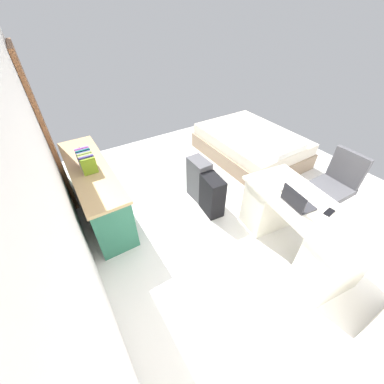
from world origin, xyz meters
name	(u,v)px	position (x,y,z in m)	size (l,w,h in m)	color
ground_plane	(229,203)	(0.00, 0.00, 0.00)	(5.19, 5.19, 0.00)	silver
wall_back	(46,170)	(0.00, 2.03, 1.35)	(4.19, 0.10, 2.70)	white
door_wooden	(47,133)	(1.55, 1.95, 1.02)	(0.88, 0.05, 2.04)	brown
desk	(298,227)	(-1.04, -0.12, 0.38)	(1.52, 0.85, 0.72)	silver
office_chair	(332,189)	(-0.86, -1.02, 0.42)	(0.52, 0.52, 0.94)	black
credenza	(96,190)	(0.87, 1.65, 0.37)	(1.80, 0.48, 0.75)	#28664C
bed	(251,145)	(0.85, -1.19, 0.24)	(1.90, 1.41, 0.58)	gray
suitcase_black	(212,195)	(0.02, 0.31, 0.29)	(0.36, 0.22, 0.58)	black
suitcase_spare_grey	(199,179)	(0.39, 0.29, 0.33)	(0.36, 0.22, 0.65)	#4C4C51
laptop	(296,201)	(-0.97, -0.02, 0.77)	(0.34, 0.26, 0.21)	#333338
computer_mouse	(282,189)	(-0.72, -0.10, 0.74)	(0.06, 0.10, 0.03)	white
cell_phone_near_laptop	(329,212)	(-1.23, -0.22, 0.73)	(0.07, 0.14, 0.01)	black
book_row	(86,161)	(0.85, 1.65, 0.86)	(0.31, 0.17, 0.23)	olive
figurine_small	(80,150)	(1.27, 1.65, 0.80)	(0.08, 0.08, 0.11)	red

